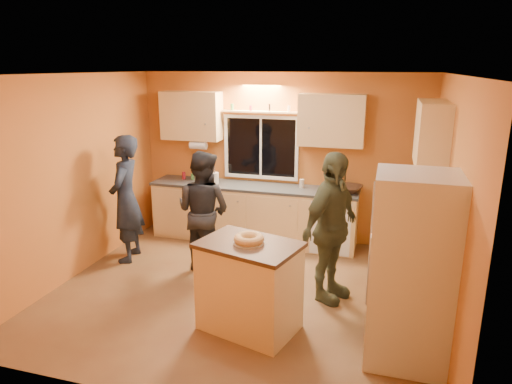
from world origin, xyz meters
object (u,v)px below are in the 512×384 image
(island, at_px, (249,286))
(person_center, at_px, (203,211))
(person_right, at_px, (331,228))
(refrigerator, at_px, (411,270))
(person_left, at_px, (126,199))

(island, height_order, person_center, person_center)
(person_center, xyz_separation_m, person_right, (1.74, -0.39, 0.07))
(refrigerator, bearing_deg, person_left, 160.64)
(person_left, bearing_deg, refrigerator, 58.23)
(island, relative_size, person_center, 0.70)
(island, relative_size, person_left, 0.64)
(person_right, bearing_deg, island, 165.20)
(person_left, distance_m, person_right, 2.92)
(person_left, relative_size, person_center, 1.10)
(refrigerator, distance_m, island, 1.61)
(refrigerator, relative_size, person_left, 1.01)
(refrigerator, bearing_deg, person_center, 152.71)
(island, height_order, person_right, person_right)
(refrigerator, xyz_separation_m, person_center, (-2.59, 1.33, -0.08))
(refrigerator, distance_m, person_right, 1.27)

